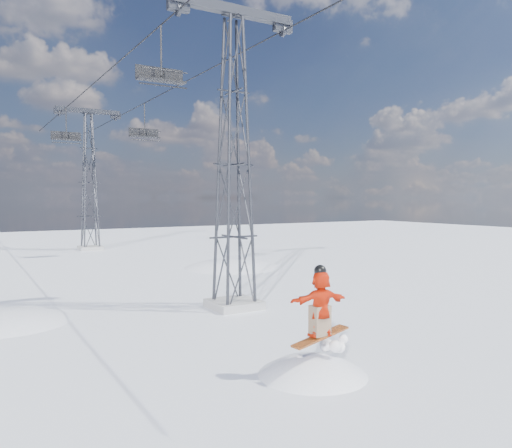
{
  "coord_description": "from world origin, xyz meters",
  "views": [
    {
      "loc": [
        -8.12,
        -8.81,
        4.24
      ],
      "look_at": [
        -0.68,
        3.82,
        3.47
      ],
      "focal_mm": 35.0,
      "sensor_mm": 36.0,
      "label": 1
    }
  ],
  "objects_px": {
    "lift_tower_near": "(234,166)",
    "lift_chair_near": "(161,76)",
    "snowboarder_jump": "(312,441)",
    "lift_tower_far": "(89,183)"
  },
  "relations": [
    {
      "from": "lift_tower_near",
      "to": "lift_chair_near",
      "type": "xyz_separation_m",
      "value": [
        -2.2,
        1.85,
        3.49
      ]
    },
    {
      "from": "snowboarder_jump",
      "to": "lift_chair_near",
      "type": "distance_m",
      "value": 14.05
    },
    {
      "from": "lift_tower_near",
      "to": "snowboarder_jump",
      "type": "relative_size",
      "value": 1.72
    },
    {
      "from": "snowboarder_jump",
      "to": "lift_chair_near",
      "type": "height_order",
      "value": "lift_chair_near"
    },
    {
      "from": "lift_tower_near",
      "to": "lift_tower_far",
      "type": "bearing_deg",
      "value": 90.0
    },
    {
      "from": "lift_tower_near",
      "to": "lift_tower_far",
      "type": "relative_size",
      "value": 1.0
    },
    {
      "from": "lift_tower_far",
      "to": "snowboarder_jump",
      "type": "height_order",
      "value": "lift_tower_far"
    },
    {
      "from": "lift_tower_far",
      "to": "lift_chair_near",
      "type": "distance_m",
      "value": 23.52
    },
    {
      "from": "lift_tower_near",
      "to": "snowboarder_jump",
      "type": "height_order",
      "value": "lift_tower_near"
    },
    {
      "from": "snowboarder_jump",
      "to": "lift_chair_near",
      "type": "xyz_separation_m",
      "value": [
        -0.42,
        9.21,
        10.6
      ]
    }
  ]
}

